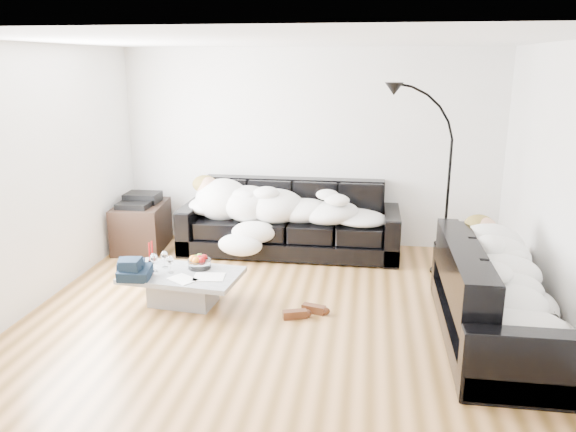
# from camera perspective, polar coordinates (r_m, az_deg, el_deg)

# --- Properties ---
(ground) EXTENTS (5.00, 5.00, 0.00)m
(ground) POSITION_cam_1_polar(r_m,az_deg,el_deg) (5.74, -0.44, -9.49)
(ground) COLOR brown
(ground) RESTS_ON ground
(wall_back) EXTENTS (5.00, 0.02, 2.60)m
(wall_back) POSITION_cam_1_polar(r_m,az_deg,el_deg) (7.52, 2.19, 6.87)
(wall_back) COLOR silver
(wall_back) RESTS_ON ground
(wall_left) EXTENTS (0.02, 4.50, 2.60)m
(wall_left) POSITION_cam_1_polar(r_m,az_deg,el_deg) (6.21, -23.96, 3.73)
(wall_left) COLOR silver
(wall_left) RESTS_ON ground
(wall_right) EXTENTS (0.02, 4.50, 2.60)m
(wall_right) POSITION_cam_1_polar(r_m,az_deg,el_deg) (5.53, 26.09, 2.17)
(wall_right) COLOR silver
(wall_right) RESTS_ON ground
(ceiling) EXTENTS (5.00, 5.00, 0.00)m
(ceiling) POSITION_cam_1_polar(r_m,az_deg,el_deg) (5.21, -0.51, 17.43)
(ceiling) COLOR white
(ceiling) RESTS_ON ground
(sofa_back) EXTENTS (2.80, 0.97, 0.91)m
(sofa_back) POSITION_cam_1_polar(r_m,az_deg,el_deg) (7.26, 0.18, -0.24)
(sofa_back) COLOR black
(sofa_back) RESTS_ON ground
(sofa_right) EXTENTS (0.92, 2.15, 0.87)m
(sofa_right) POSITION_cam_1_polar(r_m,az_deg,el_deg) (5.32, 20.62, -7.51)
(sofa_right) COLOR black
(sofa_right) RESTS_ON ground
(sleeper_back) EXTENTS (2.37, 0.82, 0.47)m
(sleeper_back) POSITION_cam_1_polar(r_m,az_deg,el_deg) (7.16, 0.12, 1.19)
(sleeper_back) COLOR white
(sleeper_back) RESTS_ON sofa_back
(sleeper_right) EXTENTS (0.78, 1.84, 0.45)m
(sleeper_right) POSITION_cam_1_polar(r_m,az_deg,el_deg) (5.25, 20.84, -5.38)
(sleeper_right) COLOR white
(sleeper_right) RESTS_ON sofa_right
(teal_cushion) EXTENTS (0.42, 0.38, 0.20)m
(teal_cushion) POSITION_cam_1_polar(r_m,az_deg,el_deg) (5.83, 19.01, -2.39)
(teal_cushion) COLOR #09443B
(teal_cushion) RESTS_ON sofa_right
(coffee_table) EXTENTS (1.23, 0.79, 0.34)m
(coffee_table) POSITION_cam_1_polar(r_m,az_deg,el_deg) (5.90, -10.62, -7.24)
(coffee_table) COLOR #939699
(coffee_table) RESTS_ON ground
(fruit_bowl) EXTENTS (0.26, 0.26, 0.15)m
(fruit_bowl) POSITION_cam_1_polar(r_m,az_deg,el_deg) (5.91, -9.00, -4.57)
(fruit_bowl) COLOR white
(fruit_bowl) RESTS_ON coffee_table
(wine_glass_a) EXTENTS (0.08, 0.08, 0.17)m
(wine_glass_a) POSITION_cam_1_polar(r_m,az_deg,el_deg) (6.00, -12.43, -4.31)
(wine_glass_a) COLOR white
(wine_glass_a) RESTS_ON coffee_table
(wine_glass_b) EXTENTS (0.10, 0.10, 0.19)m
(wine_glass_b) POSITION_cam_1_polar(r_m,az_deg,el_deg) (5.91, -13.45, -4.61)
(wine_glass_b) COLOR white
(wine_glass_b) RESTS_ON coffee_table
(wine_glass_c) EXTENTS (0.09, 0.09, 0.18)m
(wine_glass_c) POSITION_cam_1_polar(r_m,az_deg,el_deg) (5.84, -11.87, -4.85)
(wine_glass_c) COLOR white
(wine_glass_c) RESTS_ON coffee_table
(candle_left) EXTENTS (0.05, 0.05, 0.22)m
(candle_left) POSITION_cam_1_polar(r_m,az_deg,el_deg) (6.17, -13.89, -3.66)
(candle_left) COLOR maroon
(candle_left) RESTS_ON coffee_table
(candle_right) EXTENTS (0.05, 0.05, 0.24)m
(candle_right) POSITION_cam_1_polar(r_m,az_deg,el_deg) (6.14, -13.62, -3.60)
(candle_right) COLOR maroon
(candle_right) RESTS_ON coffee_table
(newspaper_a) EXTENTS (0.33, 0.27, 0.01)m
(newspaper_a) POSITION_cam_1_polar(r_m,az_deg,el_deg) (5.68, -8.03, -6.12)
(newspaper_a) COLOR silver
(newspaper_a) RESTS_ON coffee_table
(newspaper_b) EXTENTS (0.34, 0.32, 0.01)m
(newspaper_b) POSITION_cam_1_polar(r_m,az_deg,el_deg) (5.66, -10.67, -6.30)
(newspaper_b) COLOR silver
(newspaper_b) RESTS_ON coffee_table
(navy_jacket) EXTENTS (0.34, 0.29, 0.16)m
(navy_jacket) POSITION_cam_1_polar(r_m,az_deg,el_deg) (5.77, -15.74, -4.58)
(navy_jacket) COLOR black
(navy_jacket) RESTS_ON coffee_table
(shoes) EXTENTS (0.43, 0.34, 0.09)m
(shoes) POSITION_cam_1_polar(r_m,az_deg,el_deg) (5.60, 1.62, -9.66)
(shoes) COLOR #472311
(shoes) RESTS_ON ground
(av_cabinet) EXTENTS (0.70, 0.94, 0.60)m
(av_cabinet) POSITION_cam_1_polar(r_m,az_deg,el_deg) (7.72, -14.64, -1.00)
(av_cabinet) COLOR black
(av_cabinet) RESTS_ON ground
(stereo) EXTENTS (0.45, 0.35, 0.13)m
(stereo) POSITION_cam_1_polar(r_m,az_deg,el_deg) (7.62, -14.82, 1.65)
(stereo) COLOR black
(stereo) RESTS_ON av_cabinet
(floor_lamp) EXTENTS (0.74, 0.41, 1.94)m
(floor_lamp) POSITION_cam_1_polar(r_m,az_deg,el_deg) (6.68, 15.94, 2.30)
(floor_lamp) COLOR black
(floor_lamp) RESTS_ON ground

